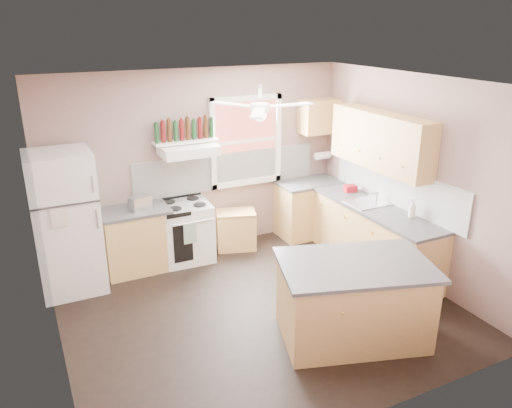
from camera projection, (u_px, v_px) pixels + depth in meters
name	position (u px, v px, depth m)	size (l,w,h in m)	color
floor	(259.00, 309.00, 6.09)	(4.50, 4.50, 0.00)	black
ceiling	(260.00, 83.00, 5.15)	(4.50, 4.50, 0.00)	white
wall_back	(198.00, 162.00, 7.33)	(4.50, 0.05, 2.70)	#82655E
wall_right	(414.00, 179.00, 6.56)	(0.05, 4.00, 2.70)	#82655E
wall_left	(43.00, 243.00, 4.68)	(0.05, 4.00, 2.70)	#82655E
backsplash_back	(228.00, 171.00, 7.54)	(2.90, 0.03, 0.55)	white
backsplash_right	(395.00, 185.00, 6.86)	(0.03, 2.60, 0.55)	white
window_view	(245.00, 141.00, 7.51)	(1.00, 0.02, 1.20)	brown
window_frame	(246.00, 141.00, 7.49)	(1.16, 0.07, 1.36)	white
refrigerator	(66.00, 223.00, 6.27)	(0.78, 0.75, 1.83)	white
base_cabinet_left	(137.00, 241.00, 6.93)	(0.90, 0.60, 0.86)	tan
counter_left	(134.00, 211.00, 6.78)	(0.92, 0.62, 0.04)	#403F42
toaster	(140.00, 203.00, 6.74)	(0.28, 0.16, 0.18)	silver
stove	(186.00, 232.00, 7.23)	(0.71, 0.64, 0.86)	white
range_hood	(189.00, 150.00, 6.91)	(0.78, 0.50, 0.14)	white
bottle_shelf	(185.00, 141.00, 6.97)	(0.90, 0.26, 0.03)	white
cart	(236.00, 230.00, 7.63)	(0.58, 0.39, 0.58)	tan
base_cabinet_corner	(309.00, 209.00, 8.10)	(1.00, 0.60, 0.86)	tan
base_cabinet_right	(374.00, 239.00, 7.00)	(0.60, 2.20, 0.86)	tan
counter_corner	(310.00, 183.00, 7.94)	(1.02, 0.62, 0.04)	#403F42
counter_right	(376.00, 209.00, 6.84)	(0.62, 2.22, 0.04)	#403F42
sink	(367.00, 203.00, 7.00)	(0.55, 0.45, 0.03)	silver
faucet	(377.00, 197.00, 7.04)	(0.03, 0.03, 0.14)	silver
upper_cabinet_right	(380.00, 140.00, 6.76)	(0.33, 1.80, 0.76)	tan
upper_cabinet_corner	(319.00, 116.00, 7.78)	(0.60, 0.33, 0.52)	tan
paper_towel	(322.00, 156.00, 8.08)	(0.12, 0.12, 0.26)	white
island	(353.00, 302.00, 5.43)	(1.51, 0.96, 0.86)	tan
island_top	(356.00, 265.00, 5.27)	(1.60, 1.05, 0.04)	#403F42
ceiling_fan_hub	(260.00, 107.00, 5.24)	(0.20, 0.20, 0.08)	white
soap_bottle	(412.00, 209.00, 6.43)	(0.10, 0.10, 0.25)	silver
red_caddy	(350.00, 188.00, 7.45)	(0.18, 0.12, 0.10)	#B20F1A
wine_bottles	(185.00, 130.00, 6.92)	(0.86, 0.06, 0.31)	#143819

